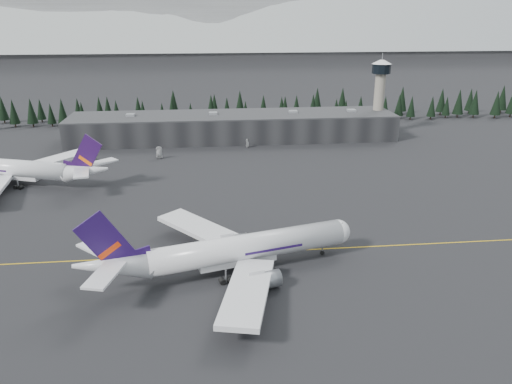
{
  "coord_description": "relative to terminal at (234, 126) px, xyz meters",
  "views": [
    {
      "loc": [
        -15.07,
        -120.15,
        59.65
      ],
      "look_at": [
        0.0,
        20.0,
        9.0
      ],
      "focal_mm": 35.0,
      "sensor_mm": 36.0,
      "label": 1
    }
  ],
  "objects": [
    {
      "name": "gse_vehicle_b",
      "position": [
        5.36,
        -18.06,
        -5.58
      ],
      "size": [
        4.37,
        2.18,
        1.43
      ],
      "primitive_type": "imported",
      "rotation": [
        0.0,
        0.0,
        -1.69
      ],
      "color": "silver",
      "rests_on": "ground"
    },
    {
      "name": "control_tower",
      "position": [
        75.0,
        3.0,
        17.11
      ],
      "size": [
        10.0,
        10.0,
        37.7
      ],
      "color": "gray",
      "rests_on": "ground"
    },
    {
      "name": "treeline",
      "position": [
        0.0,
        37.0,
        1.2
      ],
      "size": [
        360.0,
        20.0,
        15.0
      ],
      "primitive_type": "cube",
      "color": "black",
      "rests_on": "ground"
    },
    {
      "name": "ground",
      "position": [
        0.0,
        -125.0,
        -6.3
      ],
      "size": [
        1400.0,
        1400.0,
        0.0
      ],
      "primitive_type": "plane",
      "color": "black",
      "rests_on": "ground"
    },
    {
      "name": "terminal",
      "position": [
        0.0,
        0.0,
        0.0
      ],
      "size": [
        160.0,
        30.0,
        12.6
      ],
      "color": "black",
      "rests_on": "ground"
    },
    {
      "name": "mountain_ridge",
      "position": [
        0.0,
        875.0,
        -6.3
      ],
      "size": [
        4400.0,
        900.0,
        420.0
      ],
      "primitive_type": null,
      "color": "white",
      "rests_on": "ground"
    },
    {
      "name": "taxiline",
      "position": [
        0.0,
        -127.0,
        -6.29
      ],
      "size": [
        400.0,
        0.4,
        0.02
      ],
      "primitive_type": "cube",
      "color": "gold",
      "rests_on": "ground"
    },
    {
      "name": "gse_vehicle_a",
      "position": [
        -34.42,
        -32.77,
        -5.54
      ],
      "size": [
        3.28,
        5.78,
        1.52
      ],
      "primitive_type": "imported",
      "rotation": [
        0.0,
        0.0,
        -0.14
      ],
      "color": "silver",
      "rests_on": "ground"
    },
    {
      "name": "jet_main",
      "position": [
        -10.91,
        -137.13,
        -0.56
      ],
      "size": [
        67.85,
        61.76,
        20.35
      ],
      "rotation": [
        0.0,
        0.0,
        0.26
      ],
      "color": "silver",
      "rests_on": "ground"
    },
    {
      "name": "jet_parked",
      "position": [
        -81.84,
        -62.47,
        -0.51
      ],
      "size": [
        67.77,
        60.91,
        20.51
      ],
      "rotation": [
        0.0,
        0.0,
        2.81
      ],
      "color": "white",
      "rests_on": "ground"
    }
  ]
}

